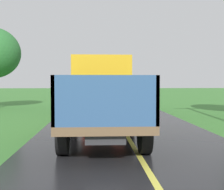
% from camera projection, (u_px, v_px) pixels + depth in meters
% --- Properties ---
extents(banana_truck_near, '(2.38, 5.82, 2.80)m').
position_uv_depth(banana_truck_near, '(102.00, 96.00, 9.88)').
color(banana_truck_near, '#2D2D30').
rests_on(banana_truck_near, road_surface).
extents(banana_truck_far, '(2.38, 5.81, 2.80)m').
position_uv_depth(banana_truck_far, '(102.00, 90.00, 19.13)').
color(banana_truck_far, '#2D2D30').
rests_on(banana_truck_far, road_surface).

